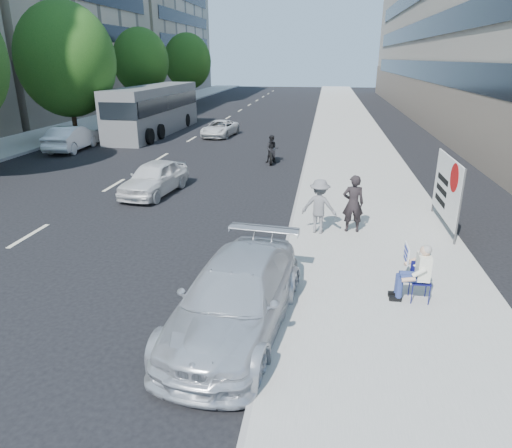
% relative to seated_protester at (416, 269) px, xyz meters
% --- Properties ---
extents(ground, '(160.00, 160.00, 0.00)m').
position_rel_seated_protester_xyz_m(ground, '(-4.48, 0.59, -0.87)').
color(ground, black).
rests_on(ground, ground).
extents(near_sidewalk, '(5.00, 120.00, 0.15)m').
position_rel_seated_protester_xyz_m(near_sidewalk, '(-0.48, 20.59, -0.80)').
color(near_sidewalk, '#9D9C93').
rests_on(near_sidewalk, ground).
extents(far_sidewalk, '(4.50, 120.00, 0.15)m').
position_rel_seated_protester_xyz_m(far_sidewalk, '(-21.23, 20.59, -0.80)').
color(far_sidewalk, '#9D9C93').
rests_on(far_sidewalk, ground).
extents(tree_far_c, '(6.00, 6.00, 8.47)m').
position_rel_seated_protester_xyz_m(tree_far_c, '(-18.18, 18.59, 4.15)').
color(tree_far_c, '#382616').
rests_on(tree_far_c, ground).
extents(tree_far_d, '(4.80, 4.80, 7.65)m').
position_rel_seated_protester_xyz_m(tree_far_d, '(-18.18, 30.59, 4.01)').
color(tree_far_d, '#382616').
rests_on(tree_far_d, ground).
extents(tree_far_e, '(5.40, 5.40, 7.89)m').
position_rel_seated_protester_xyz_m(tree_far_e, '(-18.18, 44.59, 3.91)').
color(tree_far_e, '#382616').
rests_on(tree_far_e, ground).
extents(seated_protester, '(0.83, 1.12, 1.31)m').
position_rel_seated_protester_xyz_m(seated_protester, '(0.00, 0.00, 0.00)').
color(seated_protester, '#141458').
rests_on(seated_protester, near_sidewalk).
extents(jogger, '(1.17, 0.80, 1.66)m').
position_rel_seated_protester_xyz_m(jogger, '(-2.16, 3.85, 0.11)').
color(jogger, slate).
rests_on(jogger, near_sidewalk).
extents(pedestrian_woman, '(0.68, 0.48, 1.77)m').
position_rel_seated_protester_xyz_m(pedestrian_woman, '(-1.15, 4.09, 0.16)').
color(pedestrian_woman, black).
rests_on(pedestrian_woman, near_sidewalk).
extents(protest_banner, '(0.08, 3.06, 2.20)m').
position_rel_seated_protester_xyz_m(protest_banner, '(1.70, 4.93, 0.53)').
color(protest_banner, '#4C4C4C').
rests_on(protest_banner, near_sidewalk).
extents(parked_sedan, '(2.55, 5.13, 1.43)m').
position_rel_seated_protester_xyz_m(parked_sedan, '(-3.68, -1.50, -0.16)').
color(parked_sedan, silver).
rests_on(parked_sedan, ground).
extents(white_sedan_near, '(2.03, 4.02, 1.31)m').
position_rel_seated_protester_xyz_m(white_sedan_near, '(-8.76, 7.63, -0.22)').
color(white_sedan_near, silver).
rests_on(white_sedan_near, ground).
extents(white_sedan_mid, '(1.75, 4.44, 1.44)m').
position_rel_seated_protester_xyz_m(white_sedan_mid, '(-16.84, 15.73, -0.15)').
color(white_sedan_mid, white).
rests_on(white_sedan_mid, ground).
extents(white_sedan_far, '(2.25, 4.11, 1.09)m').
position_rel_seated_protester_xyz_m(white_sedan_far, '(-9.34, 21.96, -0.33)').
color(white_sedan_far, silver).
rests_on(white_sedan_far, ground).
extents(motorcycle, '(0.75, 2.05, 1.42)m').
position_rel_seated_protester_xyz_m(motorcycle, '(-4.76, 14.10, -0.24)').
color(motorcycle, black).
rests_on(motorcycle, ground).
extents(bus, '(2.90, 12.11, 3.30)m').
position_rel_seated_protester_xyz_m(bus, '(-14.28, 22.80, 0.76)').
color(bus, slate).
rests_on(bus, ground).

